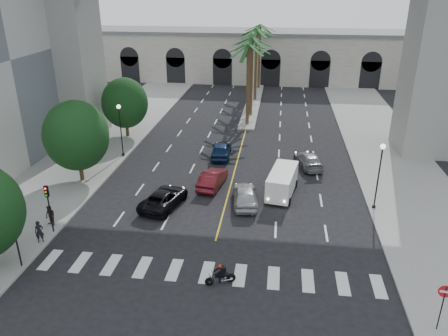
# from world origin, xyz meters

# --- Properties ---
(ground) EXTENTS (140.00, 140.00, 0.00)m
(ground) POSITION_xyz_m (0.00, 0.00, 0.00)
(ground) COLOR black
(ground) RESTS_ON ground
(sidewalk_left) EXTENTS (8.00, 100.00, 0.15)m
(sidewalk_left) POSITION_xyz_m (-15.00, 15.00, 0.07)
(sidewalk_left) COLOR gray
(sidewalk_left) RESTS_ON ground
(sidewalk_right) EXTENTS (8.00, 100.00, 0.15)m
(sidewalk_right) POSITION_xyz_m (15.00, 15.00, 0.07)
(sidewalk_right) COLOR gray
(sidewalk_right) RESTS_ON ground
(median) EXTENTS (2.00, 24.00, 0.20)m
(median) POSITION_xyz_m (0.00, 38.00, 0.10)
(median) COLOR gray
(median) RESTS_ON ground
(pier_building) EXTENTS (71.00, 10.50, 8.50)m
(pier_building) POSITION_xyz_m (0.00, 55.00, 4.27)
(pier_building) COLOR beige
(pier_building) RESTS_ON ground
(palm_a) EXTENTS (3.20, 3.20, 10.30)m
(palm_a) POSITION_xyz_m (0.00, 28.00, 9.10)
(palm_a) COLOR #47331E
(palm_a) RESTS_ON ground
(palm_b) EXTENTS (3.20, 3.20, 10.60)m
(palm_b) POSITION_xyz_m (0.10, 32.00, 9.37)
(palm_b) COLOR #47331E
(palm_b) RESTS_ON ground
(palm_c) EXTENTS (3.20, 3.20, 10.10)m
(palm_c) POSITION_xyz_m (-0.20, 36.00, 8.91)
(palm_c) COLOR #47331E
(palm_c) RESTS_ON ground
(palm_d) EXTENTS (3.20, 3.20, 10.90)m
(palm_d) POSITION_xyz_m (0.15, 40.00, 9.65)
(palm_d) COLOR #47331E
(palm_d) RESTS_ON ground
(palm_e) EXTENTS (3.20, 3.20, 10.40)m
(palm_e) POSITION_xyz_m (-0.10, 44.00, 9.19)
(palm_e) COLOR #47331E
(palm_e) RESTS_ON ground
(palm_f) EXTENTS (3.20, 3.20, 10.70)m
(palm_f) POSITION_xyz_m (0.20, 48.00, 9.46)
(palm_f) COLOR #47331E
(palm_f) RESTS_ON ground
(street_tree_mid) EXTENTS (5.44, 5.44, 7.21)m
(street_tree_mid) POSITION_xyz_m (-13.00, 10.00, 4.21)
(street_tree_mid) COLOR #382616
(street_tree_mid) RESTS_ON ground
(street_tree_far) EXTENTS (5.04, 5.04, 6.68)m
(street_tree_far) POSITION_xyz_m (-13.00, 22.00, 3.90)
(street_tree_far) COLOR #382616
(street_tree_far) RESTS_ON ground
(lamp_post_left_far) EXTENTS (0.40, 0.40, 5.35)m
(lamp_post_left_far) POSITION_xyz_m (-11.40, 16.00, 3.22)
(lamp_post_left_far) COLOR black
(lamp_post_left_far) RESTS_ON ground
(lamp_post_right) EXTENTS (0.40, 0.40, 5.35)m
(lamp_post_right) POSITION_xyz_m (11.40, 8.00, 3.22)
(lamp_post_right) COLOR black
(lamp_post_right) RESTS_ON ground
(traffic_signal_near) EXTENTS (0.25, 0.18, 3.65)m
(traffic_signal_near) POSITION_xyz_m (-11.30, -2.50, 2.51)
(traffic_signal_near) COLOR black
(traffic_signal_near) RESTS_ON ground
(traffic_signal_far) EXTENTS (0.25, 0.18, 3.65)m
(traffic_signal_far) POSITION_xyz_m (-11.30, 1.50, 2.51)
(traffic_signal_far) COLOR black
(traffic_signal_far) RESTS_ON ground
(motorcycle_rider) EXTENTS (1.73, 0.80, 1.32)m
(motorcycle_rider) POSITION_xyz_m (1.00, -2.41, 0.60)
(motorcycle_rider) COLOR black
(motorcycle_rider) RESTS_ON ground
(car_a) EXTENTS (2.45, 4.78, 1.56)m
(car_a) POSITION_xyz_m (1.50, 7.61, 0.78)
(car_a) COLOR #A3A3A7
(car_a) RESTS_ON ground
(car_b) EXTENTS (2.20, 4.65, 1.47)m
(car_b) POSITION_xyz_m (-1.50, 10.40, 0.74)
(car_b) COLOR #551118
(car_b) RESTS_ON ground
(car_c) EXTENTS (3.40, 5.39, 1.39)m
(car_c) POSITION_xyz_m (-4.68, 6.39, 0.69)
(car_c) COLOR black
(car_c) RESTS_ON ground
(car_d) EXTENTS (2.99, 4.95, 1.34)m
(car_d) POSITION_xyz_m (6.78, 15.87, 0.67)
(car_d) COLOR slate
(car_d) RESTS_ON ground
(car_e) EXTENTS (2.08, 4.66, 1.56)m
(car_e) POSITION_xyz_m (-1.72, 17.27, 0.78)
(car_e) COLOR #0E2142
(car_e) RESTS_ON ground
(cargo_van) EXTENTS (2.67, 5.19, 2.11)m
(cargo_van) POSITION_xyz_m (4.35, 9.62, 1.18)
(cargo_van) COLOR white
(cargo_van) RESTS_ON ground
(pedestrian_a) EXTENTS (0.66, 0.60, 1.52)m
(pedestrian_a) POSITION_xyz_m (-11.50, 0.18, 0.91)
(pedestrian_a) COLOR black
(pedestrian_a) RESTS_ON sidewalk_left
(pedestrian_b) EXTENTS (0.92, 0.83, 1.54)m
(pedestrian_b) POSITION_xyz_m (-11.82, 2.27, 0.92)
(pedestrian_b) COLOR black
(pedestrian_b) RESTS_ON sidewalk_left
(do_not_enter_sign) EXTENTS (0.69, 0.12, 2.81)m
(do_not_enter_sign) POSITION_xyz_m (12.18, -4.75, 2.04)
(do_not_enter_sign) COLOR black
(do_not_enter_sign) RESTS_ON ground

